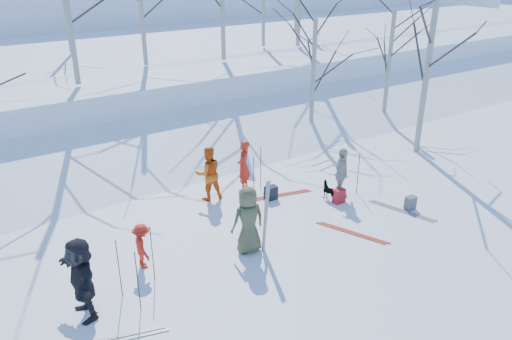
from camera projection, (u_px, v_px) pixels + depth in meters
ground at (289, 237)px, 12.54m from camera, size 120.00×120.00×0.00m
snow_ramp at (171, 148)px, 17.82m from camera, size 70.00×9.49×4.12m
snow_plateau at (86, 72)px, 25.10m from camera, size 70.00×18.00×2.20m
far_hill at (9, 12)px, 40.71m from camera, size 90.00×30.00×6.00m
skier_olive_center at (248, 220)px, 11.65m from camera, size 0.86×0.61×1.67m
skier_red_north at (243, 166)px, 14.72m from camera, size 0.68×0.65×1.56m
skier_redor_behind at (208, 173)px, 14.19m from camera, size 0.88×0.74×1.60m
skier_red_seated at (142, 246)px, 11.17m from camera, size 0.47×0.73×1.08m
skier_cream_east at (341, 174)px, 14.25m from camera, size 0.96×0.79×1.53m
skier_grey_west at (81, 278)px, 9.53m from camera, size 0.54×1.61×1.72m
dog at (331, 191)px, 14.34m from camera, size 0.37×0.66×0.53m
upright_ski_left at (265, 217)px, 11.54m from camera, size 0.08×0.16×1.90m
upright_ski_right at (266, 216)px, 11.59m from camera, size 0.09×0.23×1.89m
ski_pair_a at (402, 211)px, 13.80m from camera, size 1.24×2.01×0.02m
ski_pair_b at (280, 195)px, 14.68m from camera, size 1.04×1.99×0.02m
ski_pair_c at (116, 339)px, 9.23m from camera, size 1.15×2.00×0.02m
ski_pair_d at (352, 233)px, 12.72m from camera, size 1.54×2.04×0.02m
ski_pole_a at (152, 254)px, 10.65m from camera, size 0.02×0.02×1.34m
ski_pole_b at (138, 281)px, 9.78m from camera, size 0.02×0.02×1.34m
ski_pole_c at (119, 269)px, 10.14m from camera, size 0.02×0.02×1.34m
ski_pole_d at (254, 178)px, 14.22m from camera, size 0.02×0.02×1.34m
ski_pole_e at (358, 173)px, 14.56m from camera, size 0.02×0.02×1.34m
ski_pole_f at (261, 168)px, 14.89m from camera, size 0.02×0.02×1.34m
backpack_red at (339, 196)px, 14.19m from camera, size 0.32×0.22×0.42m
backpack_grey at (410, 203)px, 13.83m from camera, size 0.30×0.20×0.38m
backpack_dark at (271, 193)px, 14.39m from camera, size 0.34×0.24×0.40m
birch_plateau_h at (264, 1)px, 24.29m from camera, size 3.63×3.63×4.32m
birch_edge_b at (428, 62)px, 16.68m from camera, size 5.09×5.09×6.41m
birch_edge_c at (389, 67)px, 20.29m from camera, size 3.77×3.77×4.53m
birch_edge_e at (313, 78)px, 18.84m from camera, size 3.68×3.68×4.40m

